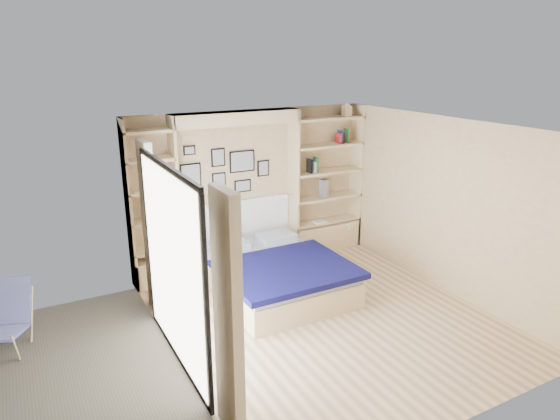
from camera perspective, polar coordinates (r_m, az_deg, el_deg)
ground at (r=6.73m, az=5.15°, el=-12.15°), size 4.50×4.50×0.00m
room_shell at (r=7.35m, az=-3.67°, el=-0.35°), size 4.50×4.50×4.50m
bed at (r=7.28m, az=-0.63°, el=-7.21°), size 1.76×2.32×1.07m
photo_gallery at (r=7.81m, az=-6.36°, el=4.65°), size 1.48×0.02×0.82m
reading_lamps at (r=7.80m, az=-4.59°, el=0.85°), size 1.92×0.12×0.15m
shelf_decor at (r=8.35m, az=3.86°, el=6.08°), size 3.54×0.23×2.03m
deck at (r=5.88m, az=-27.63°, el=-19.12°), size 3.20×4.00×0.05m
deck_chair at (r=6.74m, az=-28.87°, el=-10.74°), size 0.72×0.91×0.80m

